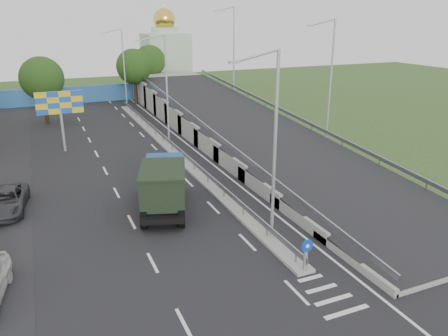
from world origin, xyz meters
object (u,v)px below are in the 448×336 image
lamp_post_mid (165,85)px  parked_car_c (6,201)px  lamp_post_far (122,64)px  billboard (60,106)px  sign_bollard (306,255)px  lamp_post_near (272,138)px  church (166,57)px  dump_truck (164,184)px

lamp_post_mid → parked_car_c: lamp_post_mid is taller
lamp_post_far → billboard: 20.24m
sign_bollard → lamp_post_near: lamp_post_near is taller
sign_bollard → lamp_post_near: size_ratio=0.17×
billboard → lamp_post_far: bearing=63.2°
lamp_post_far → billboard: lamp_post_far is taller
church → dump_truck: church is taller
sign_bollard → church: 58.84m
sign_bollard → parked_car_c: sign_bollard is taller
lamp_post_near → church: 54.90m
lamp_post_near → parked_car_c: 17.43m
lamp_post_mid → parked_car_c: 17.76m
sign_bollard → dump_truck: 10.81m
lamp_post_far → church: 17.15m
lamp_post_mid → dump_truck: 15.03m
lamp_post_mid → billboard: bearing=167.6°
sign_bollard → lamp_post_near: 6.12m
lamp_post_mid → church: church is taller
lamp_post_near → billboard: lamp_post_near is taller
lamp_post_far → church: church is taller
church → parked_car_c: (-23.43, -44.29, -4.60)m
lamp_post_far → dump_truck: lamp_post_far is taller
lamp_post_near → church: bearing=79.6°
lamp_post_far → dump_truck: 34.34m
dump_truck → parked_car_c: bearing=177.1°
sign_bollard → dump_truck: bearing=112.3°
sign_bollard → lamp_post_far: bearing=89.9°
lamp_post_mid → dump_truck: size_ratio=1.37×
lamp_post_mid → lamp_post_far: (0.00, 20.00, 0.00)m
sign_bollard → billboard: billboard is taller
church → billboard: church is taller
lamp_post_far → billboard: (-9.11, -18.00, -1.62)m
church → parked_car_c: size_ratio=2.70×
sign_bollard → lamp_post_mid: 24.30m
lamp_post_far → parked_car_c: size_ratio=1.97×
lamp_post_far → parked_car_c: (-13.54, -30.29, -5.10)m
billboard → parked_car_c: (-4.43, -12.29, -3.48)m
lamp_post_near → lamp_post_mid: same height
lamp_post_far → lamp_post_mid: bearing=-90.0°
lamp_post_far → billboard: bearing=-116.8°
sign_bollard → lamp_post_near: (0.11, 3.83, 4.77)m
lamp_post_mid → lamp_post_far: bearing=90.0°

